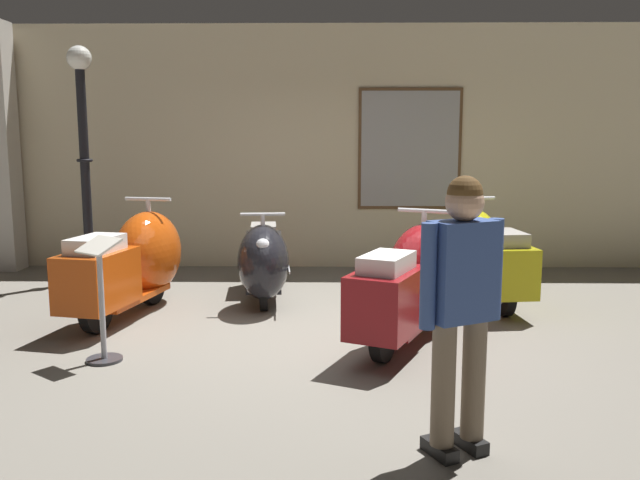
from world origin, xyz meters
The scene contains 9 objects.
ground_plane centered at (0.00, 0.00, 0.00)m, with size 60.00×60.00×0.00m, color slate.
showroom_back_wall centered at (-0.14, 3.33, 1.61)m, with size 18.00×0.63×3.21m.
scooter_0 centered at (-1.89, 0.82, 0.52)m, with size 0.89×1.92×1.13m.
scooter_1 centered at (-0.64, 1.23, 0.46)m, with size 0.61×1.67×1.00m.
scooter_2 centered at (0.78, 0.01, 0.50)m, with size 1.21×1.86×1.11m.
scooter_3 centered at (1.70, 1.44, 0.50)m, with size 0.71×1.83×1.09m.
lamppost centered at (-2.87, 2.27, 1.55)m, with size 0.29×0.29×2.81m.
visitor_0 centered at (0.77, -2.17, 0.89)m, with size 0.47×0.35×1.54m.
info_stanchion centered at (-1.71, -0.66, 0.40)m, with size 0.39×0.37×0.98m.
Camera 1 is at (0.07, -5.64, 1.73)m, focal length 37.16 mm.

